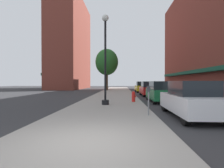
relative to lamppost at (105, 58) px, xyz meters
name	(u,v)px	position (x,y,z in m)	size (l,w,h in m)	color
ground_plane	(147,95)	(4.21, 10.67, -3.20)	(90.00, 90.00, 0.00)	#2D2D30
sidewalk_slab	(115,94)	(0.21, 11.67, -3.14)	(4.80, 50.00, 0.12)	gray
building_right_brick	(220,27)	(15.20, 14.67, 6.27)	(6.80, 40.00, 18.98)	brown
building_far_background	(71,45)	(-10.80, 29.67, 7.03)	(6.80, 18.00, 20.51)	brown
lamppost	(105,58)	(0.00, 0.00, 0.00)	(0.48, 0.48, 5.90)	black
fire_hydrant	(133,96)	(1.96, 1.76, -2.68)	(0.33, 0.26, 0.79)	red
parking_meter_near	(148,97)	(2.26, -3.63, -2.25)	(0.14, 0.09, 1.31)	slate
tree_near	(107,62)	(-1.50, 19.44, 1.85)	(3.98, 3.98, 7.25)	#422D1E
car_white	(191,100)	(4.21, -3.37, -2.39)	(1.80, 4.30, 1.66)	black
car_green	(161,92)	(4.21, 2.79, -2.39)	(1.80, 4.30, 1.66)	black
car_red	(149,89)	(4.21, 8.87, -2.39)	(1.80, 4.30, 1.66)	black
car_yellow	(142,87)	(4.21, 16.17, -2.39)	(1.80, 4.30, 1.66)	black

